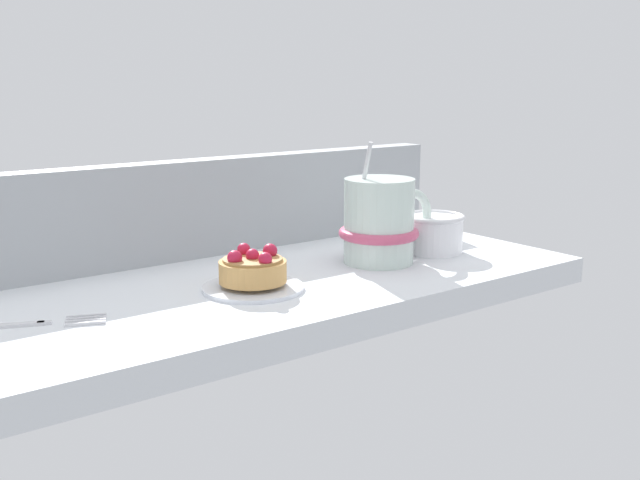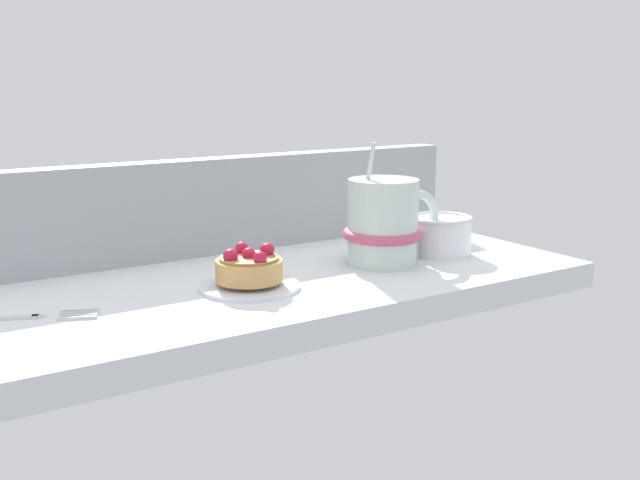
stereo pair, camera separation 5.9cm
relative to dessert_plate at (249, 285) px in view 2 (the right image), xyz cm
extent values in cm
cube|color=silver|center=(3.42, 3.18, -1.89)|extent=(71.72, 30.87, 2.96)
cube|color=#9EA3A8|center=(3.42, 16.95, 5.46)|extent=(70.28, 3.33, 11.73)
cylinder|color=silver|center=(0.00, 0.00, 0.03)|extent=(10.49, 10.49, 0.87)
cylinder|color=silver|center=(0.00, 0.00, -0.19)|extent=(5.77, 5.77, 0.44)
cylinder|color=tan|center=(0.00, 0.00, 1.56)|extent=(6.94, 6.94, 2.19)
cylinder|color=#A37942|center=(0.00, 0.00, 2.81)|extent=(6.11, 6.11, 0.30)
sphere|color=#B71938|center=(0.00, 0.00, 3.24)|extent=(1.39, 1.39, 1.39)
sphere|color=#B71938|center=(2.17, 0.04, 3.40)|extent=(1.52, 1.52, 1.52)
sphere|color=#B71938|center=(0.33, 2.22, 3.40)|extent=(1.38, 1.38, 1.38)
sphere|color=#B71938|center=(-2.06, 0.06, 3.28)|extent=(1.54, 1.54, 1.54)
sphere|color=#B71938|center=(0.06, -2.29, 3.29)|extent=(1.40, 1.40, 1.40)
cylinder|color=silver|center=(18.08, 1.10, 4.56)|extent=(8.20, 8.20, 9.93)
torus|color=#C64C70|center=(18.08, 1.10, 3.12)|extent=(9.43, 9.43, 1.19)
torus|color=silver|center=(23.15, 1.10, 4.56)|extent=(6.65, 1.09, 6.65)
cylinder|color=silver|center=(16.44, 1.71, 10.43)|extent=(0.69, 2.45, 6.91)
cube|color=silver|center=(-20.61, 1.75, -0.11)|extent=(1.32, 0.99, 0.60)
cube|color=silver|center=(-17.82, -0.63, -0.11)|extent=(3.31, 1.59, 0.60)
cube|color=silver|center=(-17.54, 0.04, -0.11)|extent=(3.31, 1.59, 0.60)
cube|color=silver|center=(-17.25, 0.71, -0.11)|extent=(3.31, 1.59, 0.60)
cube|color=silver|center=(-16.96, 1.39, -0.11)|extent=(3.31, 1.59, 0.60)
cylinder|color=white|center=(27.05, 1.02, 1.82)|extent=(7.27, 7.27, 4.45)
torus|color=silver|center=(27.05, 1.02, 4.05)|extent=(7.72, 7.72, 0.60)
camera|label=1|loc=(-39.51, -63.63, 21.11)|focal=42.37mm
camera|label=2|loc=(-34.65, -67.03, 21.11)|focal=42.37mm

